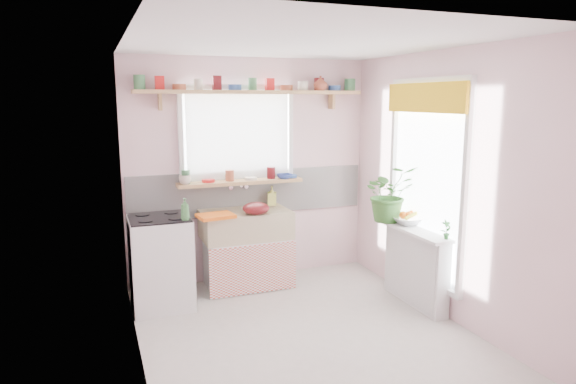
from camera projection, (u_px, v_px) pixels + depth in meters
name	position (u px, v px, depth m)	size (l,w,h in m)	color
room	(331.00, 165.00, 5.36)	(3.20, 3.20, 3.20)	beige
sink_unit	(246.00, 248.00, 5.64)	(0.95, 0.65, 1.11)	white
cooker	(161.00, 262.00, 5.07)	(0.58, 0.58, 0.93)	white
radiator_ledge	(416.00, 266.00, 5.15)	(0.22, 0.95, 0.78)	white
windowsill	(240.00, 182.00, 5.68)	(1.40, 0.22, 0.04)	tan
pine_shelf	(253.00, 92.00, 5.55)	(2.52, 0.24, 0.04)	tan
shelf_crockery	(251.00, 85.00, 5.53)	(2.47, 0.11, 0.12)	#3F7F4C
sill_crockery	(236.00, 176.00, 5.65)	(1.35, 0.11, 0.12)	#3F7F4C
dish_tray	(216.00, 216.00, 5.25)	(0.36, 0.27, 0.04)	orange
colander	(256.00, 208.00, 5.39)	(0.28, 0.28, 0.13)	#5B0F13
jade_plant	(389.00, 193.00, 5.36)	(0.54, 0.47, 0.60)	#38712D
fruit_bowl	(408.00, 221.00, 5.28)	(0.31, 0.31, 0.08)	silver
herb_pot	(446.00, 230.00, 4.71)	(0.10, 0.07, 0.18)	#2B6D2D
soap_bottle_sink	(272.00, 196.00, 5.86)	(0.10, 0.10, 0.22)	#E4F26B
sill_cup	(185.00, 180.00, 5.40)	(0.13, 0.13, 0.10)	beige
sill_bowl	(284.00, 176.00, 5.79)	(0.17, 0.17, 0.05)	#2C4292
shelf_vase	(321.00, 83.00, 5.75)	(0.15, 0.15, 0.16)	brown
cooker_bottle	(185.00, 209.00, 4.85)	(0.08, 0.08, 0.21)	#3A753E
fruit	(409.00, 215.00, 5.27)	(0.20, 0.14, 0.10)	orange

